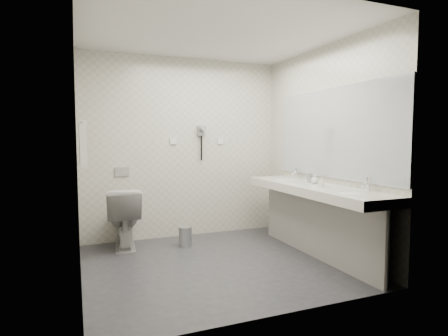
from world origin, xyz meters
name	(u,v)px	position (x,y,z in m)	size (l,w,h in m)	color
floor	(217,264)	(0.00, 0.00, 0.00)	(2.80, 2.80, 0.00)	#2A2A30
ceiling	(216,33)	(0.00, 0.00, 2.50)	(2.80, 2.80, 0.00)	silver
wall_back	(184,148)	(0.00, 1.30, 1.25)	(2.80, 2.80, 0.00)	beige
wall_front	(277,156)	(0.00, -1.30, 1.25)	(2.80, 2.80, 0.00)	beige
wall_left	(77,153)	(-1.40, 0.00, 1.25)	(2.60, 2.60, 0.00)	beige
wall_right	(323,150)	(1.40, 0.00, 1.25)	(2.60, 2.60, 0.00)	beige
vanity_counter	(313,189)	(1.12, -0.20, 0.80)	(0.55, 2.20, 0.10)	silver
vanity_panel	(315,225)	(1.15, -0.20, 0.38)	(0.03, 2.15, 0.75)	gray
vanity_post_near	(386,250)	(1.18, -1.24, 0.38)	(0.06, 0.06, 0.75)	silver
vanity_post_far	(273,209)	(1.18, 0.84, 0.38)	(0.06, 0.06, 0.75)	silver
mirror	(333,133)	(1.39, -0.20, 1.45)	(0.02, 2.20, 1.05)	#B2BCC6
basin_near	(353,194)	(1.12, -0.85, 0.83)	(0.40, 0.31, 0.05)	silver
basin_far	(284,180)	(1.12, 0.45, 0.83)	(0.40, 0.31, 0.05)	silver
faucet_near	(368,184)	(1.32, -0.85, 0.92)	(0.04, 0.04, 0.15)	silver
faucet_far	(297,173)	(1.32, 0.45, 0.92)	(0.04, 0.04, 0.15)	silver
soap_bottle_a	(315,179)	(1.25, -0.06, 0.90)	(0.05, 0.05, 0.11)	white
soap_bottle_b	(315,179)	(1.21, -0.10, 0.90)	(0.08, 0.08, 0.10)	white
soap_bottle_c	(322,182)	(1.13, -0.34, 0.90)	(0.04, 0.04, 0.10)	white
glass_left	(310,177)	(1.24, 0.03, 0.91)	(0.07, 0.07, 0.12)	silver
glass_right	(310,178)	(1.27, 0.08, 0.90)	(0.05, 0.05, 0.10)	silver
toilet	(124,217)	(-0.87, 1.04, 0.38)	(0.43, 0.76, 0.77)	silver
flush_plate	(122,171)	(-0.85, 1.29, 0.95)	(0.18, 0.02, 0.12)	#B2B5BA
pedal_bin	(185,237)	(-0.13, 0.78, 0.12)	(0.17, 0.17, 0.24)	#B2B5BA
bin_lid	(185,227)	(-0.13, 0.78, 0.25)	(0.17, 0.17, 0.01)	#B2B5BA
towel_rail	(81,123)	(-1.35, 0.55, 1.55)	(0.02, 0.02, 0.62)	silver
towel_near	(83,144)	(-1.34, 0.41, 1.33)	(0.07, 0.24, 0.48)	silver
towel_far	(83,143)	(-1.34, 0.69, 1.33)	(0.07, 0.24, 0.48)	silver
dryer_cradle	(201,131)	(0.25, 1.27, 1.50)	(0.10, 0.04, 0.14)	gray
dryer_barrel	(203,128)	(0.25, 1.20, 1.53)	(0.08, 0.08, 0.14)	gray
dryer_cord	(201,148)	(0.25, 1.26, 1.25)	(0.02, 0.02, 0.35)	black
switch_plate_a	(173,141)	(-0.15, 1.29, 1.35)	(0.09, 0.02, 0.09)	silver
switch_plate_b	(220,141)	(0.55, 1.29, 1.35)	(0.09, 0.02, 0.09)	silver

